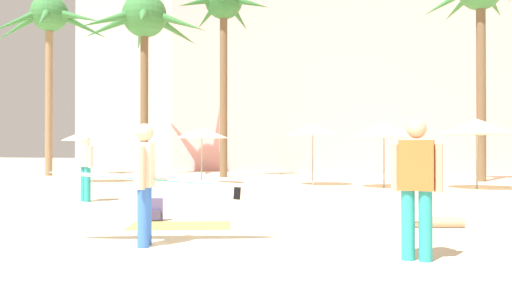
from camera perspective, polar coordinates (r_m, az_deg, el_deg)
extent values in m
plane|color=beige|center=(6.71, -10.35, -12.01)|extent=(120.00, 120.00, 0.00)
cube|color=pink|center=(35.35, 13.64, 13.33)|extent=(25.03, 9.46, 19.58)
cylinder|color=#896B4C|center=(27.98, -21.66, 5.06)|extent=(0.36, 0.36, 8.08)
sphere|color=#387A3D|center=(28.66, -21.63, 13.13)|extent=(1.81, 1.81, 1.81)
cone|color=#387A3D|center=(27.49, -18.79, 12.99)|extent=(2.74, 0.62, 1.06)
cone|color=#387A3D|center=(28.95, -18.23, 12.02)|extent=(2.07, 2.27, 1.32)
cone|color=#387A3D|center=(30.09, -21.69, 11.14)|extent=(1.85, 2.26, 1.71)
cone|color=#387A3D|center=(29.25, -24.53, 11.50)|extent=(2.57, 0.82, 1.70)
cone|color=#387A3D|center=(28.04, -24.83, 11.99)|extent=(1.77, 2.29, 1.73)
cone|color=#387A3D|center=(26.93, -22.19, 12.65)|extent=(1.54, 2.47, 1.61)
cylinder|color=brown|center=(24.92, -3.56, 6.08)|extent=(0.37, 0.37, 8.40)
sphere|color=#2D6B33|center=(25.74, -3.55, 15.41)|extent=(1.80, 1.80, 1.80)
cone|color=#2D6B33|center=(25.01, -0.62, 15.12)|extent=(2.10, 0.79, 1.02)
cone|color=#2D6B33|center=(26.71, -1.95, 13.71)|extent=(0.88, 2.01, 1.34)
cone|color=#2D6B33|center=(26.68, -5.30, 13.76)|extent=(1.84, 1.49, 1.32)
cone|color=#2D6B33|center=(25.02, -6.50, 15.10)|extent=(1.69, 1.78, 1.03)
cylinder|color=brown|center=(23.34, 23.35, 5.97)|extent=(0.37, 0.37, 7.92)
cone|color=#387A3D|center=(25.35, 24.45, 13.75)|extent=(1.36, 2.07, 1.07)
cone|color=#387A3D|center=(25.13, 21.24, 13.80)|extent=(1.39, 2.05, 1.13)
cone|color=#387A3D|center=(23.60, 20.07, 14.34)|extent=(2.07, 0.72, 1.42)
cylinder|color=brown|center=(27.77, -12.09, 5.28)|extent=(0.41, 0.41, 8.28)
sphere|color=#387A3D|center=(28.49, -12.07, 13.59)|extent=(2.31, 2.31, 2.31)
cone|color=#387A3D|center=(27.46, -8.29, 12.99)|extent=(3.09, 0.64, 1.53)
cone|color=#387A3D|center=(29.54, -8.77, 12.05)|extent=(1.91, 2.95, 1.51)
cone|color=#387A3D|center=(30.28, -12.50, 11.57)|extent=(2.08, 2.82, 1.68)
cone|color=#387A3D|center=(29.26, -15.78, 12.21)|extent=(3.09, 0.62, 1.49)
cone|color=#387A3D|center=(27.52, -15.90, 12.90)|extent=(2.20, 2.77, 1.60)
cone|color=#387A3D|center=(26.40, -12.27, 13.48)|extent=(1.72, 2.99, 1.59)
cylinder|color=gray|center=(20.06, -5.95, -1.27)|extent=(0.06, 0.06, 2.15)
cone|color=white|center=(20.07, -5.95, 1.23)|extent=(2.04, 2.04, 0.40)
cylinder|color=gray|center=(18.35, 13.79, -1.15)|extent=(0.06, 0.06, 2.26)
cone|color=beige|center=(18.36, 13.78, 1.52)|extent=(2.38, 2.38, 0.55)
cylinder|color=gray|center=(22.00, -17.79, -1.19)|extent=(0.06, 0.06, 2.14)
cone|color=white|center=(22.00, -17.78, 0.98)|extent=(2.13, 2.13, 0.47)
cylinder|color=gray|center=(19.21, 6.19, -1.15)|extent=(0.06, 0.06, 2.25)
cone|color=white|center=(19.23, 6.19, 1.59)|extent=(2.05, 2.05, 0.41)
cylinder|color=gray|center=(18.74, 22.95, -1.00)|extent=(0.06, 0.06, 2.33)
cone|color=beige|center=(18.75, 22.94, 1.78)|extent=(2.50, 2.50, 0.52)
cube|color=#F4CC4C|center=(9.22, -8.26, -8.80)|extent=(1.92, 1.39, 0.01)
cube|color=#4F4779|center=(9.89, -11.00, -7.05)|extent=(0.35, 0.29, 0.42)
cube|color=#3F3960|center=(9.78, -11.00, -7.62)|extent=(0.21, 0.15, 0.18)
cylinder|color=blue|center=(7.29, -12.21, -7.83)|extent=(0.20, 0.20, 0.81)
cylinder|color=blue|center=(7.48, -11.92, -7.64)|extent=(0.20, 0.20, 0.81)
cube|color=beige|center=(7.33, -12.05, -2.21)|extent=(0.32, 0.45, 0.61)
sphere|color=#D1A889|center=(7.33, -12.05, 1.26)|extent=(0.30, 0.30, 0.24)
cylinder|color=#D1A889|center=(7.09, -12.43, -2.55)|extent=(0.12, 0.12, 0.58)
cylinder|color=#D1A889|center=(7.58, -11.70, -2.42)|extent=(0.12, 0.12, 0.58)
ellipsoid|color=white|center=(7.61, -11.04, -3.80)|extent=(2.94, 1.19, 0.27)
ellipsoid|color=#17C7C7|center=(7.61, -11.04, -3.80)|extent=(2.95, 1.22, 0.24)
cube|color=black|center=(7.55, -2.07, -5.40)|extent=(0.11, 0.05, 0.19)
cylinder|color=tan|center=(9.65, 18.83, -7.97)|extent=(0.89, 0.35, 0.16)
cylinder|color=tan|center=(9.46, 19.19, -8.12)|extent=(0.89, 0.35, 0.16)
cube|color=white|center=(9.40, 16.43, -6.36)|extent=(0.30, 0.44, 0.51)
sphere|color=tan|center=(9.37, 16.42, -3.95)|extent=(0.29, 0.29, 0.24)
cylinder|color=teal|center=(6.58, 18.01, -8.50)|extent=(0.18, 0.18, 0.84)
cylinder|color=teal|center=(6.60, 16.25, -8.48)|extent=(0.18, 0.18, 0.84)
cube|color=orange|center=(6.53, 17.11, -2.22)|extent=(0.42, 0.26, 0.60)
sphere|color=#D1A889|center=(6.53, 17.10, 1.64)|extent=(0.27, 0.27, 0.24)
cylinder|color=#D1A889|center=(6.51, 19.31, -2.53)|extent=(0.11, 0.11, 0.57)
cylinder|color=#D1A889|center=(6.55, 14.93, -2.53)|extent=(0.11, 0.11, 0.57)
cylinder|color=teal|center=(14.00, -18.29, -4.16)|extent=(0.22, 0.22, 0.89)
cylinder|color=teal|center=(13.82, -17.91, -4.20)|extent=(0.22, 0.22, 0.89)
cube|color=white|center=(13.88, -18.10, -1.25)|extent=(0.46, 0.39, 0.54)
sphere|color=beige|center=(13.88, -18.09, 0.44)|extent=(0.33, 0.33, 0.24)
cylinder|color=beige|center=(14.10, -18.56, -1.38)|extent=(0.14, 0.14, 0.51)
cylinder|color=beige|center=(13.66, -17.62, -1.41)|extent=(0.14, 0.14, 0.51)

